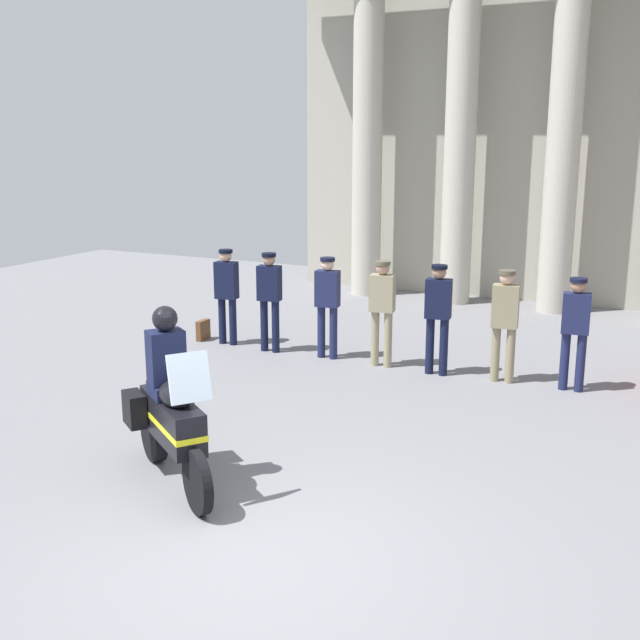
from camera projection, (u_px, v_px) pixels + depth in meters
ground_plane at (254, 554)px, 6.82m from camera, size 28.38×28.38×0.00m
colonnade_backdrop at (517, 120)px, 16.39m from camera, size 10.17×1.52×7.24m
officer_in_row_0 at (227, 289)px, 13.54m from camera, size 0.40×0.27×1.68m
officer_in_row_1 at (269, 294)px, 13.07m from camera, size 0.40×0.27×1.69m
officer_in_row_2 at (327, 299)px, 12.68m from camera, size 0.40×0.27×1.67m
officer_in_row_3 at (382, 305)px, 12.21m from camera, size 0.40×0.27×1.69m
officer_in_row_4 at (438, 310)px, 11.78m from camera, size 0.40×0.27×1.70m
officer_in_row_5 at (505, 317)px, 11.42m from camera, size 0.40×0.27×1.68m
officer_in_row_6 at (575, 325)px, 11.03m from camera, size 0.40×0.27×1.64m
motorcycle_with_rider at (170, 411)px, 8.09m from camera, size 1.76×1.33×1.90m
briefcase_on_ground at (203, 330)px, 14.01m from camera, size 0.10×0.32×0.36m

